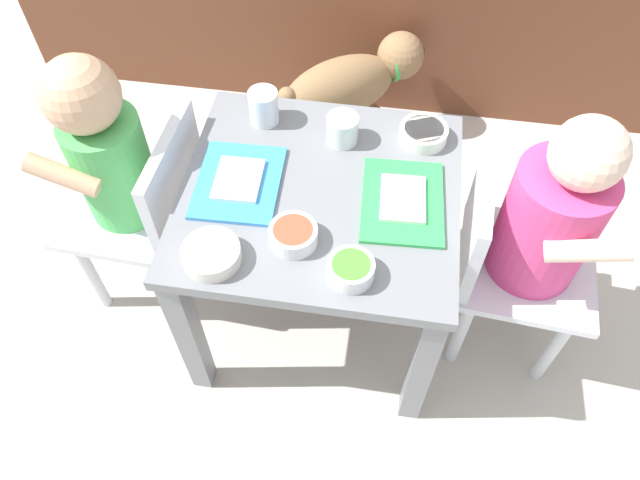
{
  "coord_description": "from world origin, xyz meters",
  "views": [
    {
      "loc": [
        0.12,
        -0.75,
        1.33
      ],
      "look_at": [
        0.0,
        0.0,
        0.3
      ],
      "focal_mm": 33.6,
      "sensor_mm": 36.0,
      "label": 1
    }
  ],
  "objects_px": {
    "seated_child_left": "(116,163)",
    "veggie_bowl_far": "(211,254)",
    "seated_child_right": "(542,223)",
    "cereal_bowl_left_side": "(423,133)",
    "dining_table": "(320,219)",
    "veggie_bowl_near": "(293,235)",
    "water_cup_left": "(264,109)",
    "water_cup_right": "(342,131)",
    "dog": "(352,84)",
    "food_tray_left": "(239,181)",
    "cereal_bowl_right_side": "(351,269)",
    "food_tray_right": "(403,201)"
  },
  "relations": [
    {
      "from": "food_tray_left",
      "to": "veggie_bowl_near",
      "type": "height_order",
      "value": "veggie_bowl_near"
    },
    {
      "from": "food_tray_left",
      "to": "water_cup_left",
      "type": "height_order",
      "value": "water_cup_left"
    },
    {
      "from": "seated_child_right",
      "to": "dog",
      "type": "bearing_deg",
      "value": 125.85
    },
    {
      "from": "seated_child_left",
      "to": "veggie_bowl_far",
      "type": "height_order",
      "value": "seated_child_left"
    },
    {
      "from": "seated_child_left",
      "to": "cereal_bowl_left_side",
      "type": "bearing_deg",
      "value": 12.77
    },
    {
      "from": "seated_child_left",
      "to": "dining_table",
      "type": "bearing_deg",
      "value": -4.33
    },
    {
      "from": "dog",
      "to": "water_cup_right",
      "type": "relative_size",
      "value": 6.32
    },
    {
      "from": "dog",
      "to": "water_cup_right",
      "type": "bearing_deg",
      "value": -86.81
    },
    {
      "from": "water_cup_left",
      "to": "water_cup_right",
      "type": "height_order",
      "value": "water_cup_left"
    },
    {
      "from": "seated_child_right",
      "to": "food_tray_right",
      "type": "relative_size",
      "value": 3.17
    },
    {
      "from": "dining_table",
      "to": "food_tray_left",
      "type": "bearing_deg",
      "value": -177.87
    },
    {
      "from": "seated_child_left",
      "to": "water_cup_left",
      "type": "bearing_deg",
      "value": 27.23
    },
    {
      "from": "cereal_bowl_right_side",
      "to": "veggie_bowl_far",
      "type": "xyz_separation_m",
      "value": [
        -0.24,
        -0.0,
        -0.0
      ]
    },
    {
      "from": "seated_child_left",
      "to": "food_tray_left",
      "type": "bearing_deg",
      "value": -8.07
    },
    {
      "from": "veggie_bowl_far",
      "to": "seated_child_left",
      "type": "bearing_deg",
      "value": 140.46
    },
    {
      "from": "water_cup_left",
      "to": "cereal_bowl_right_side",
      "type": "bearing_deg",
      "value": -57.88
    },
    {
      "from": "food_tray_left",
      "to": "veggie_bowl_near",
      "type": "distance_m",
      "value": 0.18
    },
    {
      "from": "food_tray_left",
      "to": "water_cup_right",
      "type": "relative_size",
      "value": 3.17
    },
    {
      "from": "dining_table",
      "to": "water_cup_right",
      "type": "xyz_separation_m",
      "value": [
        0.02,
        0.14,
        0.11
      ]
    },
    {
      "from": "dining_table",
      "to": "veggie_bowl_near",
      "type": "relative_size",
      "value": 6.12
    },
    {
      "from": "cereal_bowl_right_side",
      "to": "veggie_bowl_far",
      "type": "relative_size",
      "value": 0.79
    },
    {
      "from": "water_cup_right",
      "to": "cereal_bowl_left_side",
      "type": "relative_size",
      "value": 0.66
    },
    {
      "from": "food_tray_left",
      "to": "water_cup_right",
      "type": "bearing_deg",
      "value": 39.53
    },
    {
      "from": "seated_child_left",
      "to": "veggie_bowl_near",
      "type": "relative_size",
      "value": 7.76
    },
    {
      "from": "food_tray_left",
      "to": "cereal_bowl_left_side",
      "type": "distance_m",
      "value": 0.39
    },
    {
      "from": "seated_child_left",
      "to": "water_cup_left",
      "type": "distance_m",
      "value": 0.32
    },
    {
      "from": "dining_table",
      "to": "seated_child_left",
      "type": "relative_size",
      "value": 0.79
    },
    {
      "from": "food_tray_right",
      "to": "seated_child_right",
      "type": "bearing_deg",
      "value": 3.96
    },
    {
      "from": "water_cup_right",
      "to": "veggie_bowl_far",
      "type": "height_order",
      "value": "water_cup_right"
    },
    {
      "from": "seated_child_left",
      "to": "veggie_bowl_far",
      "type": "xyz_separation_m",
      "value": [
        0.27,
        -0.22,
        0.04
      ]
    },
    {
      "from": "dog",
      "to": "water_cup_left",
      "type": "relative_size",
      "value": 5.62
    },
    {
      "from": "seated_child_left",
      "to": "cereal_bowl_right_side",
      "type": "xyz_separation_m",
      "value": [
        0.51,
        -0.22,
        0.05
      ]
    },
    {
      "from": "cereal_bowl_left_side",
      "to": "water_cup_right",
      "type": "bearing_deg",
      "value": -170.28
    },
    {
      "from": "food_tray_left",
      "to": "water_cup_right",
      "type": "height_order",
      "value": "water_cup_right"
    },
    {
      "from": "seated_child_right",
      "to": "cereal_bowl_left_side",
      "type": "height_order",
      "value": "seated_child_right"
    },
    {
      "from": "seated_child_left",
      "to": "dog",
      "type": "relative_size",
      "value": 1.65
    },
    {
      "from": "seated_child_left",
      "to": "dog",
      "type": "xyz_separation_m",
      "value": [
        0.43,
        0.58,
        -0.21
      ]
    },
    {
      "from": "seated_child_left",
      "to": "dog",
      "type": "distance_m",
      "value": 0.75
    },
    {
      "from": "food_tray_right",
      "to": "water_cup_left",
      "type": "bearing_deg",
      "value": 148.81
    },
    {
      "from": "dining_table",
      "to": "veggie_bowl_far",
      "type": "height_order",
      "value": "veggie_bowl_far"
    },
    {
      "from": "food_tray_left",
      "to": "water_cup_left",
      "type": "distance_m",
      "value": 0.19
    },
    {
      "from": "seated_child_right",
      "to": "food_tray_right",
      "type": "distance_m",
      "value": 0.27
    },
    {
      "from": "cereal_bowl_left_side",
      "to": "seated_child_left",
      "type": "bearing_deg",
      "value": -167.23
    },
    {
      "from": "seated_child_right",
      "to": "water_cup_right",
      "type": "bearing_deg",
      "value": 162.1
    },
    {
      "from": "water_cup_right",
      "to": "veggie_bowl_near",
      "type": "relative_size",
      "value": 0.74
    },
    {
      "from": "dog",
      "to": "dining_table",
      "type": "bearing_deg",
      "value": -89.73
    },
    {
      "from": "food_tray_right",
      "to": "dog",
      "type": "bearing_deg",
      "value": 104.66
    },
    {
      "from": "water_cup_right",
      "to": "seated_child_left",
      "type": "bearing_deg",
      "value": -166.14
    },
    {
      "from": "seated_child_right",
      "to": "cereal_bowl_left_side",
      "type": "bearing_deg",
      "value": 146.69
    },
    {
      "from": "cereal_bowl_right_side",
      "to": "water_cup_left",
      "type": "bearing_deg",
      "value": 122.12
    }
  ]
}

